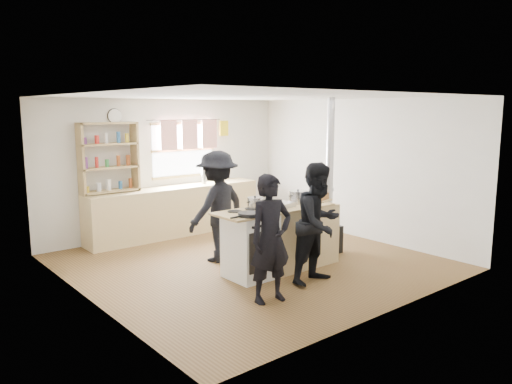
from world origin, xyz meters
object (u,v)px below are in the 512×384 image
(stockpot_stove, at_px, (255,203))
(bread_board, at_px, (322,198))
(roast_tray, at_px, (282,205))
(thermos, at_px, (204,176))
(person_near_left, at_px, (271,239))
(stockpot_counter, at_px, (298,197))
(cooking_island, at_px, (282,238))
(person_far, at_px, (218,206))
(skillet_greens, at_px, (249,214))
(flue_heater, at_px, (329,213))
(person_near_right, at_px, (319,223))

(stockpot_stove, relative_size, bread_board, 0.67)
(roast_tray, bearing_deg, thermos, 79.48)
(person_near_left, bearing_deg, stockpot_counter, 41.48)
(roast_tray, bearing_deg, person_near_left, -138.45)
(cooking_island, xyz_separation_m, stockpot_stove, (-0.37, 0.18, 0.54))
(stockpot_counter, distance_m, person_near_left, 1.60)
(person_far, bearing_deg, person_near_left, 62.86)
(stockpot_counter, bearing_deg, stockpot_stove, 170.95)
(cooking_island, bearing_deg, stockpot_counter, 9.35)
(thermos, bearing_deg, person_far, -117.84)
(roast_tray, distance_m, person_far, 1.07)
(skillet_greens, height_order, roast_tray, roast_tray)
(roast_tray, height_order, bread_board, bread_board)
(cooking_island, xyz_separation_m, person_far, (-0.47, 0.96, 0.38))
(thermos, distance_m, person_near_left, 3.88)
(thermos, relative_size, flue_heater, 0.11)
(stockpot_counter, relative_size, person_far, 0.17)
(stockpot_counter, bearing_deg, flue_heater, 7.16)
(stockpot_stove, bearing_deg, thermos, 71.72)
(stockpot_stove, height_order, stockpot_counter, stockpot_counter)
(cooking_island, distance_m, person_near_left, 1.29)
(person_far, bearing_deg, stockpot_counter, 120.75)
(bread_board, relative_size, flue_heater, 0.13)
(bread_board, bearing_deg, stockpot_stove, 169.00)
(person_near_left, bearing_deg, flue_heater, 32.48)
(roast_tray, bearing_deg, skillet_greens, -165.94)
(stockpot_stove, bearing_deg, stockpot_counter, -9.05)
(bread_board, bearing_deg, skillet_greens, -174.41)
(person_near_left, bearing_deg, stockpot_stove, 67.54)
(thermos, bearing_deg, flue_heater, -75.54)
(skillet_greens, bearing_deg, person_near_right, -33.50)
(roast_tray, relative_size, flue_heater, 0.16)
(cooking_island, relative_size, person_near_left, 1.26)
(skillet_greens, distance_m, person_far, 1.20)
(bread_board, xyz_separation_m, flue_heater, (0.38, 0.21, -0.32))
(thermos, xyz_separation_m, person_near_left, (-1.43, -3.59, -0.26))
(roast_tray, xyz_separation_m, person_near_left, (-0.91, -0.81, -0.19))
(cooking_island, bearing_deg, person_near_left, -138.84)
(skillet_greens, relative_size, person_far, 0.19)
(bread_board, bearing_deg, person_near_left, -155.80)
(thermos, relative_size, roast_tray, 0.72)
(thermos, distance_m, stockpot_stove, 2.73)
(person_near_right, bearing_deg, person_near_left, -179.32)
(roast_tray, distance_m, bread_board, 0.81)
(thermos, bearing_deg, person_near_left, -111.72)
(roast_tray, distance_m, person_near_left, 1.24)
(stockpot_counter, height_order, flue_heater, flue_heater)
(stockpot_counter, distance_m, flue_heater, 0.88)
(person_near_right, relative_size, person_far, 0.96)
(thermos, distance_m, person_near_right, 3.53)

